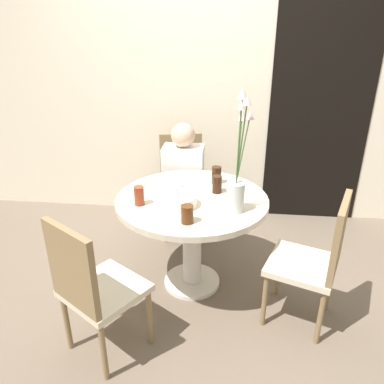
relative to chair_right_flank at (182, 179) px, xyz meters
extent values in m
plane|color=#6B5B4C|center=(0.18, -0.83, -0.50)|extent=(16.00, 16.00, 0.00)
cube|color=beige|center=(0.18, 0.40, 0.80)|extent=(8.00, 0.05, 2.60)
cube|color=black|center=(1.21, 0.37, 0.53)|extent=(0.90, 0.01, 2.05)
cylinder|color=beige|center=(0.18, -0.83, 0.19)|extent=(1.03, 1.03, 0.04)
cylinder|color=silver|center=(0.18, -0.83, -0.15)|extent=(0.13, 0.13, 0.64)
cylinder|color=silver|center=(0.18, -0.83, -0.48)|extent=(0.41, 0.41, 0.03)
cube|color=beige|center=(0.02, -0.08, -0.09)|extent=(0.48, 0.48, 0.04)
cube|color=olive|center=(-0.02, 0.10, 0.16)|extent=(0.38, 0.12, 0.46)
cylinder|color=olive|center=(-0.11, -0.28, -0.30)|extent=(0.03, 0.03, 0.39)
cylinder|color=olive|center=(0.22, -0.21, -0.30)|extent=(0.03, 0.03, 0.39)
cylinder|color=olive|center=(-0.19, 0.05, -0.30)|extent=(0.03, 0.03, 0.39)
cylinder|color=olive|center=(0.15, 0.12, -0.30)|extent=(0.03, 0.03, 0.39)
cube|color=beige|center=(-0.25, -1.47, -0.09)|extent=(0.55, 0.55, 0.04)
cube|color=olive|center=(-0.35, -1.62, 0.16)|extent=(0.34, 0.24, 0.46)
cylinder|color=olive|center=(-0.01, -1.43, -0.30)|extent=(0.03, 0.03, 0.39)
cylinder|color=olive|center=(-0.29, -1.24, -0.30)|extent=(0.03, 0.03, 0.39)
cylinder|color=olive|center=(-0.20, -1.71, -0.30)|extent=(0.03, 0.03, 0.39)
cylinder|color=olive|center=(-0.48, -1.52, -0.30)|extent=(0.03, 0.03, 0.39)
cube|color=beige|center=(0.90, -1.11, -0.09)|extent=(0.52, 0.52, 0.04)
cube|color=olive|center=(1.07, -1.17, 0.16)|extent=(0.17, 0.37, 0.46)
cylinder|color=olive|center=(0.80, -0.89, -0.30)|extent=(0.03, 0.03, 0.39)
cylinder|color=olive|center=(0.68, -1.21, -0.30)|extent=(0.03, 0.03, 0.39)
cylinder|color=olive|center=(1.12, -1.01, -0.30)|extent=(0.03, 0.03, 0.39)
cylinder|color=olive|center=(1.00, -1.33, -0.30)|extent=(0.03, 0.03, 0.39)
cylinder|color=white|center=(0.10, -0.96, 0.25)|extent=(0.24, 0.24, 0.07)
cylinder|color=#E54C4C|center=(0.10, -0.96, 0.31)|extent=(0.01, 0.01, 0.04)
cylinder|color=silver|center=(0.47, -1.00, 0.31)|extent=(0.11, 0.11, 0.19)
cylinder|color=#4C7538|center=(0.47, -0.97, 0.67)|extent=(0.02, 0.07, 0.53)
cone|color=beige|center=(0.48, -0.94, 0.93)|extent=(0.06, 0.06, 0.06)
cylinder|color=#4C7538|center=(0.47, -1.03, 0.65)|extent=(0.01, 0.07, 0.48)
cone|color=beige|center=(0.47, -1.06, 0.89)|extent=(0.04, 0.04, 0.05)
cylinder|color=#4C7538|center=(0.48, -0.93, 0.60)|extent=(0.03, 0.15, 0.39)
cone|color=beige|center=(0.49, -0.86, 0.79)|extent=(0.06, 0.06, 0.06)
cylinder|color=#4C7538|center=(0.48, -1.03, 0.66)|extent=(0.04, 0.06, 0.51)
cone|color=beige|center=(0.50, -1.05, 0.91)|extent=(0.05, 0.05, 0.05)
cylinder|color=#4C7538|center=(0.50, -0.99, 0.61)|extent=(0.07, 0.02, 0.42)
cone|color=beige|center=(0.53, -0.99, 0.82)|extent=(0.05, 0.05, 0.05)
cylinder|color=silver|center=(0.01, -0.61, 0.22)|extent=(0.19, 0.19, 0.01)
cylinder|color=#33190C|center=(0.33, -0.57, 0.28)|extent=(0.07, 0.07, 0.13)
cylinder|color=#51280F|center=(0.19, -1.18, 0.27)|extent=(0.07, 0.07, 0.11)
cylinder|color=#33190C|center=(0.34, -0.73, 0.28)|extent=(0.07, 0.07, 0.12)
cylinder|color=maroon|center=(-0.15, -0.98, 0.28)|extent=(0.06, 0.06, 0.13)
cube|color=#383333|center=(0.03, -0.16, -0.28)|extent=(0.31, 0.24, 0.43)
cube|color=white|center=(0.03, -0.16, 0.14)|extent=(0.34, 0.24, 0.42)
sphere|color=#D1A889|center=(0.03, -0.16, 0.45)|extent=(0.20, 0.20, 0.20)
camera|label=1|loc=(0.42, -3.10, 1.29)|focal=35.00mm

